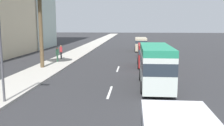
{
  "coord_description": "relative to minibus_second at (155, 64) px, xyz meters",
  "views": [
    {
      "loc": [
        -2.12,
        -1.6,
        4.69
      ],
      "look_at": [
        19.79,
        0.32,
        1.19
      ],
      "focal_mm": 39.67,
      "sensor_mm": 36.0,
      "label": 1
    }
  ],
  "objects": [
    {
      "name": "ground_plane",
      "position": [
        15.25,
        3.24,
        -1.69
      ],
      "size": [
        198.0,
        198.0,
        0.0
      ],
      "primitive_type": "plane",
      "color": "#2D2D30"
    },
    {
      "name": "sidewalk_right",
      "position": [
        15.25,
        10.65,
        -1.61
      ],
      "size": [
        162.0,
        3.66,
        0.15
      ],
      "primitive_type": "cube",
      "color": "#B2ADA3",
      "rests_on": "ground_plane"
    },
    {
      "name": "lane_stripe_mid",
      "position": [
        -1.85,
        3.24,
        -1.68
      ],
      "size": [
        3.2,
        0.16,
        0.01
      ],
      "primitive_type": "cube",
      "color": "silver",
      "rests_on": "ground_plane"
    },
    {
      "name": "lane_stripe_far",
      "position": [
        7.05,
        3.24,
        -1.68
      ],
      "size": [
        3.2,
        0.16,
        0.01
      ],
      "primitive_type": "cube",
      "color": "silver",
      "rests_on": "ground_plane"
    },
    {
      "name": "minibus_second",
      "position": [
        0.0,
        0.0,
        0.0
      ],
      "size": [
        6.94,
        2.27,
        3.08
      ],
      "color": "silver",
      "rests_on": "ground_plane"
    },
    {
      "name": "car_third",
      "position": [
        16.94,
        -0.01,
        -0.94
      ],
      "size": [
        4.36,
        1.95,
        1.58
      ],
      "color": "white",
      "rests_on": "ground_plane"
    },
    {
      "name": "van_fourth",
      "position": [
        8.97,
        0.13,
        -0.28
      ],
      "size": [
        4.99,
        2.11,
        2.46
      ],
      "color": "#A51E1E",
      "rests_on": "ground_plane"
    },
    {
      "name": "van_fifth",
      "position": [
        24.49,
        0.41,
        -0.37
      ],
      "size": [
        5.11,
        2.06,
        2.3
      ],
      "color": "beige",
      "rests_on": "ground_plane"
    },
    {
      "name": "pedestrian_near_lamp",
      "position": [
        10.5,
        10.79,
        -0.57
      ],
      "size": [
        0.36,
        0.29,
        1.74
      ],
      "rotation": [
        0.0,
        0.0,
        6.04
      ],
      "color": "#4C8C66",
      "rests_on": "sidewalk_right"
    },
    {
      "name": "pedestrian_mid_block",
      "position": [
        13.09,
        11.1,
        -0.56
      ],
      "size": [
        0.3,
        0.36,
        1.76
      ],
      "rotation": [
        0.0,
        0.0,
        4.95
      ],
      "color": "#333338",
      "rests_on": "sidewalk_right"
    },
    {
      "name": "street_lamp",
      "position": [
        -4.89,
        9.11,
        2.59
      ],
      "size": [
        0.24,
        0.97,
        6.67
      ],
      "color": "#4C4C51",
      "rests_on": "sidewalk_right"
    }
  ]
}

